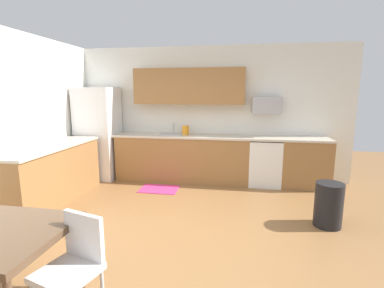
# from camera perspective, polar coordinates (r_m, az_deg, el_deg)

# --- Properties ---
(ground_plane) EXTENTS (12.00, 12.00, 0.00)m
(ground_plane) POSITION_cam_1_polar(r_m,az_deg,el_deg) (3.72, -2.69, -18.19)
(ground_plane) COLOR olive
(wall_back) EXTENTS (5.80, 0.10, 2.70)m
(wall_back) POSITION_cam_1_polar(r_m,az_deg,el_deg) (5.90, 2.67, 6.20)
(wall_back) COLOR silver
(wall_back) RESTS_ON ground
(cabinet_run_back) EXTENTS (2.66, 0.60, 0.90)m
(cabinet_run_back) POSITION_cam_1_polar(r_m,az_deg,el_deg) (5.76, -1.96, -2.97)
(cabinet_run_back) COLOR olive
(cabinet_run_back) RESTS_ON ground
(cabinet_run_back_right) EXTENTS (0.89, 0.60, 0.90)m
(cabinet_run_back_right) POSITION_cam_1_polar(r_m,az_deg,el_deg) (5.79, 21.81, -3.65)
(cabinet_run_back_right) COLOR olive
(cabinet_run_back_right) RESTS_ON ground
(cabinet_run_left) EXTENTS (0.60, 2.00, 0.90)m
(cabinet_run_left) POSITION_cam_1_polar(r_m,az_deg,el_deg) (5.17, -26.58, -5.64)
(cabinet_run_left) COLOR olive
(cabinet_run_left) RESTS_ON ground
(countertop_back) EXTENTS (4.80, 0.64, 0.04)m
(countertop_back) POSITION_cam_1_polar(r_m,az_deg,el_deg) (5.60, 2.21, 1.55)
(countertop_back) COLOR beige
(countertop_back) RESTS_ON cabinet_run_back
(countertop_left) EXTENTS (0.64, 2.00, 0.04)m
(countertop_left) POSITION_cam_1_polar(r_m,az_deg,el_deg) (5.07, -27.01, -0.52)
(countertop_left) COLOR beige
(countertop_left) RESTS_ON cabinet_run_left
(upper_cabinets_back) EXTENTS (2.20, 0.34, 0.70)m
(upper_cabinets_back) POSITION_cam_1_polar(r_m,az_deg,el_deg) (5.71, -0.60, 11.60)
(upper_cabinets_back) COLOR olive
(refrigerator) EXTENTS (0.76, 0.70, 1.88)m
(refrigerator) POSITION_cam_1_polar(r_m,az_deg,el_deg) (6.19, -18.36, 2.07)
(refrigerator) COLOR white
(refrigerator) RESTS_ON ground
(oven_range) EXTENTS (0.60, 0.60, 0.91)m
(oven_range) POSITION_cam_1_polar(r_m,az_deg,el_deg) (5.67, 14.44, -3.45)
(oven_range) COLOR white
(oven_range) RESTS_ON ground
(microwave) EXTENTS (0.54, 0.36, 0.32)m
(microwave) POSITION_cam_1_polar(r_m,az_deg,el_deg) (5.62, 14.86, 7.61)
(microwave) COLOR #9EA0A5
(sink_basin) EXTENTS (0.48, 0.40, 0.14)m
(sink_basin) POSITION_cam_1_polar(r_m,az_deg,el_deg) (5.72, -4.17, 1.32)
(sink_basin) COLOR #A5A8AD
(sink_basin) RESTS_ON countertop_back
(sink_faucet) EXTENTS (0.02, 0.02, 0.24)m
(sink_faucet) POSITION_cam_1_polar(r_m,az_deg,el_deg) (5.87, -3.77, 3.13)
(sink_faucet) COLOR #B2B5BA
(sink_faucet) RESTS_ON countertop_back
(chair_near_table) EXTENTS (0.50, 0.50, 0.85)m
(chair_near_table) POSITION_cam_1_polar(r_m,az_deg,el_deg) (2.50, -22.74, -21.06)
(chair_near_table) COLOR white
(chair_near_table) RESTS_ON ground
(trash_bin) EXTENTS (0.36, 0.36, 0.60)m
(trash_bin) POSITION_cam_1_polar(r_m,az_deg,el_deg) (4.26, 25.93, -11.01)
(trash_bin) COLOR black
(trash_bin) RESTS_ON ground
(floor_mat) EXTENTS (0.70, 0.50, 0.01)m
(floor_mat) POSITION_cam_1_polar(r_m,az_deg,el_deg) (5.35, -6.65, -9.04)
(floor_mat) COLOR #CC3372
(floor_mat) RESTS_ON ground
(kettle) EXTENTS (0.14, 0.14, 0.20)m
(kettle) POSITION_cam_1_polar(r_m,az_deg,el_deg) (5.69, -1.32, 2.72)
(kettle) COLOR orange
(kettle) RESTS_ON countertop_back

